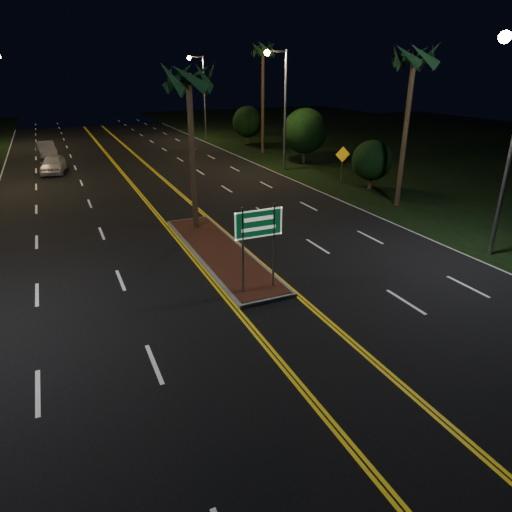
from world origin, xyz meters
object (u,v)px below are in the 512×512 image
streetlight_right_far (201,88)px  warning_sign (342,159)px  median_island (220,252)px  shrub_far (248,122)px  streetlight_right_near (510,124)px  palm_right_near (414,58)px  car_near (53,163)px  shrub_mid (305,131)px  streetlight_right_mid (281,97)px  palm_right_far (263,51)px  car_far (46,148)px  palm_median (188,78)px  highway_sign (259,232)px  shrub_near (372,160)px

streetlight_right_far → warning_sign: 26.16m
median_island → shrub_far: size_ratio=2.59×
streetlight_right_near → palm_right_near: (1.89, 8.00, 2.56)m
streetlight_right_far → car_near: size_ratio=1.84×
palm_right_near → shrub_mid: 15.11m
streetlight_right_mid → palm_right_far: palm_right_far is taller
streetlight_right_near → car_near: 31.72m
palm_right_near → shrub_far: bearing=87.1°
shrub_mid → car_far: 24.12m
streetlight_right_near → palm_median: bearing=141.3°
highway_sign → warning_sign: (12.65, 13.43, -0.70)m
median_island → shrub_mid: 22.18m
palm_right_far → car_near: palm_right_far is taller
palm_median → warning_sign: size_ratio=3.18×
shrub_near → shrub_far: size_ratio=0.83×
palm_right_near → car_far: (-19.02, 26.52, -7.41)m
shrub_near → median_island: bearing=-152.6°
highway_sign → shrub_near: 17.55m
car_near → median_island: bearing=-64.9°
median_island → shrub_far: shrub_far is taller
palm_right_far → car_far: (-19.32, 6.52, -8.34)m
shrub_near → car_near: size_ratio=0.68×
palm_median → warning_sign: palm_median is taller
streetlight_right_mid → shrub_far: 14.74m
streetlight_right_near → streetlight_right_mid: bearing=90.0°
streetlight_right_near → streetlight_right_mid: same height
streetlight_right_far → shrub_near: bearing=-84.1°
streetlight_right_far → warning_sign: bearing=-85.5°
palm_right_near → warning_sign: palm_right_near is taller
palm_median → car_far: palm_median is taller
highway_sign → palm_median: size_ratio=0.39×
median_island → highway_sign: (0.00, -4.20, 2.32)m
palm_median → palm_right_far: (12.80, 19.50, 1.87)m
car_near → palm_right_near: bearing=-35.6°
shrub_near → car_far: shrub_near is taller
palm_right_far → streetlight_right_mid: bearing=-105.3°
median_island → warning_sign: size_ratio=3.93×
shrub_far → car_near: bearing=-159.4°
highway_sign → streetlight_right_far: streetlight_right_far is taller
palm_right_far → car_near: bearing=-175.4°
highway_sign → streetlight_right_mid: streetlight_right_mid is taller
streetlight_right_near → warning_sign: 14.90m
streetlight_right_near → car_far: (-17.14, 34.52, -4.85)m
streetlight_right_mid → car_near: bearing=158.9°
highway_sign → streetlight_right_mid: 22.18m
median_island → shrub_mid: (14.00, 17.00, 2.64)m
median_island → streetlight_right_far: streetlight_right_far is taller
shrub_far → car_near: size_ratio=0.81×
median_island → palm_right_near: bearing=13.5°
warning_sign → shrub_far: bearing=95.4°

